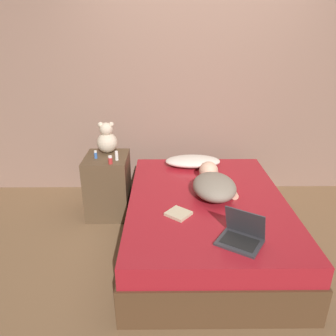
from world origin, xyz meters
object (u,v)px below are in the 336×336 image
person_lying (214,184)px  teddy_bear (107,139)px  bottle_blue (96,155)px  book (178,214)px  bottle_red (110,160)px  laptop (242,235)px  bottle_white (117,156)px  pillow (193,161)px

person_lying → teddy_bear: 1.21m
bottle_blue → book: (0.79, -0.82, -0.19)m
person_lying → bottle_red: bearing=161.1°
laptop → bottle_blue: bottle_blue is taller
teddy_bear → bottle_blue: teddy_bear is taller
bottle_red → teddy_bear: bearing=103.4°
laptop → bottle_white: bearing=164.3°
laptop → book: bearing=172.5°
pillow → book: 1.03m
teddy_bear → laptop: bearing=-50.4°
laptop → book: laptop is taller
person_lying → bottle_red: (-0.94, 0.29, 0.11)m
book → laptop: bearing=-40.3°
person_lying → bottle_white: bottle_white is taller
laptop → bottle_red: (-1.03, 1.02, 0.15)m
bottle_white → bottle_blue: bearing=166.1°
teddy_bear → bottle_white: size_ratio=3.47×
pillow → person_lying: size_ratio=0.85×
book → bottle_white: bearing=126.9°
teddy_bear → bottle_white: teddy_bear is taller
bottle_white → book: bottle_white is taller
bottle_white → bottle_red: bearing=-116.6°
bottle_blue → bottle_red: bearing=-41.4°
person_lying → bottle_white: size_ratio=7.33×
person_lying → bottle_blue: size_ratio=8.67×
pillow → teddy_bear: bearing=-178.8°
bottle_blue → book: size_ratio=0.34×
pillow → book: (-0.19, -1.01, -0.04)m
bottle_blue → teddy_bear: bearing=62.6°
teddy_bear → pillow: bearing=1.2°
bottle_red → bottle_white: 0.11m
teddy_bear → bottle_white: bearing=-61.4°
bottle_white → bottle_blue: bottle_white is taller
person_lying → pillow: bearing=100.2°
pillow → book: bearing=-100.7°
person_lying → bottle_blue: 1.20m
bottle_red → person_lying: bearing=-17.4°
book → pillow: bearing=79.3°
bottle_red → book: (0.62, -0.67, -0.19)m
person_lying → book: size_ratio=2.95×
laptop → bottle_blue: 1.68m
pillow → bottle_white: bottle_white is taller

